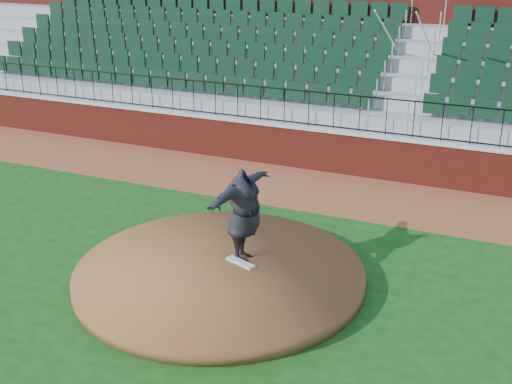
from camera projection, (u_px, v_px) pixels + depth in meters
ground at (226, 276)px, 13.43m from camera, size 90.00×90.00×0.00m
warning_track at (313, 189)px, 18.03m from camera, size 34.00×3.20×0.01m
field_wall at (332, 151)px, 19.18m from camera, size 34.00×0.35×1.20m
wall_cap at (333, 130)px, 18.94m from camera, size 34.00×0.45×0.10m
wall_railing at (334, 111)px, 18.74m from camera, size 34.00×0.05×1.00m
seating_stands at (360, 76)px, 20.89m from camera, size 34.00×5.10×4.60m
concourse_wall at (383, 49)px, 23.11m from camera, size 34.00×0.50×5.50m
pitchers_mound at (220, 274)px, 13.25m from camera, size 5.81×5.81×0.25m
pitching_rubber at (240, 262)px, 13.39m from camera, size 0.70×0.40×0.05m
pitcher at (244, 215)px, 13.27m from camera, size 0.77×2.42×1.95m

